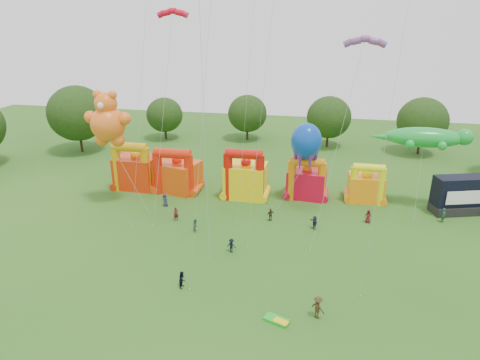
% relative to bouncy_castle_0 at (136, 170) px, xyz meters
% --- Properties ---
extents(ground, '(160.00, 160.00, 0.00)m').
position_rel_bouncy_castle_0_xyz_m(ground, '(19.19, -27.40, -2.70)').
color(ground, '#245718').
rests_on(ground, ground).
extents(tree_ring, '(120.88, 122.96, 12.07)m').
position_rel_bouncy_castle_0_xyz_m(tree_ring, '(18.04, -26.80, 3.56)').
color(tree_ring, '#352314').
rests_on(tree_ring, ground).
extents(bouncy_castle_0, '(5.71, 4.62, 7.14)m').
position_rel_bouncy_castle_0_xyz_m(bouncy_castle_0, '(0.00, 0.00, 0.00)').
color(bouncy_castle_0, red).
rests_on(bouncy_castle_0, ground).
extents(bouncy_castle_1, '(6.68, 5.86, 6.61)m').
position_rel_bouncy_castle_0_xyz_m(bouncy_castle_1, '(6.20, -0.04, -0.20)').
color(bouncy_castle_1, '#E4460C').
rests_on(bouncy_castle_1, ground).
extents(bouncy_castle_2, '(5.58, 4.52, 7.20)m').
position_rel_bouncy_castle_0_xyz_m(bouncy_castle_2, '(16.11, -0.37, 0.03)').
color(bouncy_castle_2, yellow).
rests_on(bouncy_castle_2, ground).
extents(bouncy_castle_3, '(5.38, 4.47, 6.02)m').
position_rel_bouncy_castle_0_xyz_m(bouncy_castle_3, '(24.31, 1.21, -0.41)').
color(bouncy_castle_3, red).
rests_on(bouncy_castle_3, ground).
extents(bouncy_castle_4, '(4.72, 3.87, 5.57)m').
position_rel_bouncy_castle_0_xyz_m(bouncy_castle_4, '(32.17, 1.46, -0.56)').
color(bouncy_castle_4, orange).
rests_on(bouncy_castle_4, ground).
extents(stage_trailer, '(7.79, 4.80, 4.80)m').
position_rel_bouncy_castle_0_xyz_m(stage_trailer, '(43.75, 0.05, -0.39)').
color(stage_trailer, black).
rests_on(stage_trailer, ground).
extents(teddy_bear_kite, '(8.91, 4.78, 15.07)m').
position_rel_bouncy_castle_0_xyz_m(teddy_bear_kite, '(1.26, -6.60, 4.79)').
color(teddy_bear_kite, orange).
rests_on(teddy_bear_kite, ground).
extents(gecko_kite, '(12.22, 7.24, 10.69)m').
position_rel_bouncy_castle_0_xyz_m(gecko_kite, '(38.20, -0.06, 4.80)').
color(gecko_kite, green).
rests_on(gecko_kite, ground).
extents(octopus_kite, '(5.16, 5.63, 10.79)m').
position_rel_bouncy_castle_0_xyz_m(octopus_kite, '(23.33, -1.02, 2.94)').
color(octopus_kite, '#0B3FA9').
rests_on(octopus_kite, ground).
extents(parafoil_kites, '(25.80, 15.53, 28.07)m').
position_rel_bouncy_castle_0_xyz_m(parafoil_kites, '(21.22, -10.30, 8.88)').
color(parafoil_kites, red).
rests_on(parafoil_kites, ground).
extents(diamond_kites, '(28.30, 20.50, 41.81)m').
position_rel_bouncy_castle_0_xyz_m(diamond_kites, '(18.10, -12.33, 14.15)').
color(diamond_kites, '#C00939').
rests_on(diamond_kites, ground).
extents(folded_kite_bundle, '(2.23, 1.66, 0.31)m').
position_rel_bouncy_castle_0_xyz_m(folded_kite_bundle, '(23.33, -25.36, -2.56)').
color(folded_kite_bundle, green).
rests_on(folded_kite_bundle, ground).
extents(spectator_0, '(0.99, 0.82, 1.73)m').
position_rel_bouncy_castle_0_xyz_m(spectator_0, '(6.38, -5.48, -1.83)').
color(spectator_0, '#2B2B48').
rests_on(spectator_0, ground).
extents(spectator_1, '(0.75, 0.73, 1.74)m').
position_rel_bouncy_castle_0_xyz_m(spectator_1, '(9.19, -9.27, -1.83)').
color(spectator_1, '#53171E').
rests_on(spectator_1, ground).
extents(spectator_2, '(0.62, 0.78, 1.53)m').
position_rel_bouncy_castle_0_xyz_m(spectator_2, '(12.33, -11.50, -1.93)').
color(spectator_2, '#1C462F').
rests_on(spectator_2, ground).
extents(spectator_3, '(1.10, 0.76, 1.57)m').
position_rel_bouncy_castle_0_xyz_m(spectator_3, '(17.38, -15.31, -1.91)').
color(spectator_3, black).
rests_on(spectator_3, ground).
extents(spectator_4, '(1.02, 0.83, 1.63)m').
position_rel_bouncy_castle_0_xyz_m(spectator_4, '(20.46, -7.10, -1.88)').
color(spectator_4, '#3A2E17').
rests_on(spectator_4, ground).
extents(spectator_5, '(1.27, 1.54, 1.66)m').
position_rel_bouncy_castle_0_xyz_m(spectator_5, '(25.75, -8.23, -1.87)').
color(spectator_5, '#272A42').
rests_on(spectator_5, ground).
extents(spectator_6, '(0.93, 0.72, 1.68)m').
position_rel_bouncy_castle_0_xyz_m(spectator_6, '(32.04, -5.36, -1.86)').
color(spectator_6, '#4F1716').
rests_on(spectator_6, ground).
extents(spectator_7, '(0.76, 0.81, 1.85)m').
position_rel_bouncy_castle_0_xyz_m(spectator_7, '(40.96, -3.50, -1.77)').
color(spectator_7, '#194029').
rests_on(spectator_7, ground).
extents(spectator_8, '(0.67, 0.84, 1.63)m').
position_rel_bouncy_castle_0_xyz_m(spectator_8, '(14.30, -22.28, -1.88)').
color(spectator_8, black).
rests_on(spectator_8, ground).
extents(spectator_9, '(1.46, 1.36, 1.98)m').
position_rel_bouncy_castle_0_xyz_m(spectator_9, '(26.54, -24.20, -1.71)').
color(spectator_9, '#3B2C17').
rests_on(spectator_9, ground).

